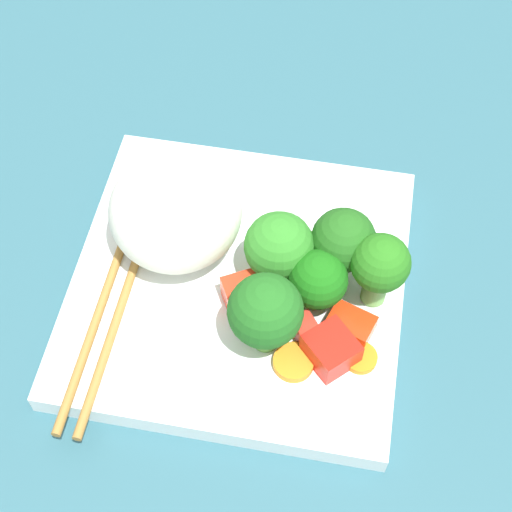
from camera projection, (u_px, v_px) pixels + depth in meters
ground_plane at (240, 297)px, 58.53cm from camera, size 110.00×110.00×2.00cm
square_plate at (239, 283)px, 56.96cm from camera, size 23.87×23.87×1.77cm
rice_mound at (176, 212)px, 54.70cm from camera, size 10.30×10.38×7.61cm
broccoli_floret_0 at (279, 247)px, 53.53cm from camera, size 4.86×4.86×5.92cm
broccoli_floret_1 at (318, 280)px, 52.66cm from camera, size 4.09×4.09×5.05cm
broccoli_floret_2 at (380, 262)px, 52.34cm from camera, size 4.05×4.05×6.28cm
broccoli_floret_3 at (343, 241)px, 53.62cm from camera, size 4.50×4.50×5.97cm
broccoli_floret_4 at (265, 312)px, 50.32cm from camera, size 4.96×4.96×6.43cm
carrot_slice_0 at (360, 358)px, 52.39cm from camera, size 3.00×3.00×0.52cm
carrot_slice_1 at (293, 362)px, 52.14cm from camera, size 2.77×2.77×0.64cm
carrot_slice_2 at (270, 312)px, 54.26cm from camera, size 3.90×3.90×0.64cm
pepper_chunk_0 at (331, 350)px, 51.81cm from camera, size 4.25×4.24×2.17cm
pepper_chunk_1 at (243, 292)px, 54.30cm from camera, size 3.14×3.36×2.08cm
pepper_chunk_2 at (351, 325)px, 53.30cm from camera, size 3.09×3.61×1.38cm
pepper_chunk_4 at (305, 331)px, 52.81cm from camera, size 2.48×2.35×1.77cm
chicken_piece_1 at (319, 242)px, 56.80cm from camera, size 3.28×3.24×1.80cm
chopstick_pair at (118, 284)px, 55.52cm from camera, size 22.97×2.76×0.63cm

